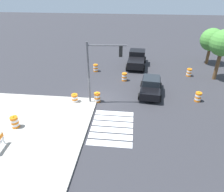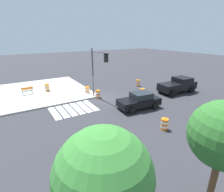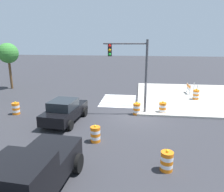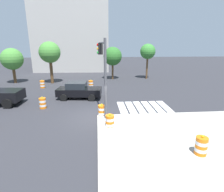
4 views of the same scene
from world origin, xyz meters
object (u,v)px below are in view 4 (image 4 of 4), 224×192
Objects in this scene: traffic_light_pole at (103,63)px; street_tree_streetside_far at (12,59)px; traffic_barrel_far_curb at (102,111)px; street_tree_streetside_mid at (148,52)px; traffic_barrel_lane_center at (42,84)px; traffic_barrel_near_corner at (91,84)px; street_tree_corner_lot at (113,56)px; traffic_barrel_on_sidewalk at (201,146)px; sports_car at (79,90)px; street_tree_streetside_near at (50,53)px; traffic_barrel_median_far at (43,103)px; traffic_barrel_crosswalk_end at (110,122)px.

traffic_light_pole reaches higher than street_tree_streetside_far.
traffic_barrel_far_curb is 16.84m from street_tree_streetside_mid.
street_tree_streetside_far is (-11.65, 13.09, 2.77)m from traffic_barrel_far_curb.
traffic_barrel_far_curb and traffic_barrel_lane_center have the same top height.
traffic_barrel_far_curb is 12.03m from traffic_barrel_lane_center.
street_tree_streetside_far reaches higher than traffic_barrel_near_corner.
street_tree_streetside_mid is at bearing -0.27° from street_tree_corner_lot.
traffic_barrel_far_curb is at bearing 130.21° from traffic_barrel_on_sidewalk.
sports_car is 6.84m from traffic_barrel_lane_center.
traffic_light_pole is (2.30, -4.48, 3.10)m from sports_car.
traffic_barrel_on_sidewalk is at bearing -58.27° from street_tree_streetside_near.
traffic_barrel_on_sidewalk is 24.81m from street_tree_streetside_far.
street_tree_corner_lot reaches higher than street_tree_streetside_far.
sports_car is 4.38× the size of traffic_barrel_median_far.
street_tree_streetside_far is (-6.72, 10.85, 2.77)m from traffic_barrel_median_far.
traffic_barrel_median_far is (-3.83, -7.05, 0.00)m from traffic_barrel_near_corner.
traffic_barrel_lane_center is at bearing -35.93° from street_tree_streetside_far.
traffic_barrel_median_far is at bearing 155.57° from traffic_barrel_far_curb.
street_tree_streetside_mid is at bearing 19.16° from traffic_barrel_lane_center.
sports_car is 3.92m from traffic_barrel_median_far.
street_tree_streetside_mid is (9.47, 9.76, 3.25)m from sports_car.
traffic_barrel_near_corner is at bearing -19.80° from street_tree_streetside_far.
traffic_barrel_crosswalk_end is (1.56, -11.29, 0.00)m from traffic_barrel_near_corner.
traffic_barrel_on_sidewalk is at bearing -57.03° from sports_car.
street_tree_streetside_near is at bearing 149.38° from traffic_barrel_near_corner.
traffic_barrel_on_sidewalk is 0.22× the size of street_tree_streetside_far.
traffic_light_pole is 14.39m from street_tree_corner_lot.
traffic_barrel_lane_center is at bearing 175.57° from traffic_barrel_near_corner.
traffic_barrel_far_curb is 15.20m from street_tree_corner_lot.
street_tree_streetside_far is at bearing -175.03° from street_tree_streetside_mid.
street_tree_streetside_far is at bearing 160.20° from traffic_barrel_near_corner.
street_tree_streetside_near is (0.57, 2.72, 3.64)m from traffic_barrel_lane_center.
sports_car is at bearing -40.50° from street_tree_streetside_far.
street_tree_streetside_near is at bearing 117.44° from traffic_barrel_far_curb.
traffic_barrel_lane_center is (-5.95, 0.46, 0.00)m from traffic_barrel_near_corner.
street_tree_corner_lot is at bearing 97.26° from traffic_barrel_on_sidewalk.
street_tree_streetside_near is (-6.62, 11.97, 0.18)m from traffic_light_pole.
street_tree_streetside_near reaches higher than traffic_barrel_crosswalk_end.
traffic_barrel_median_far is at bearing -118.50° from traffic_barrel_near_corner.
street_tree_streetside_far is (-12.11, 15.09, 2.77)m from traffic_barrel_crosswalk_end.
street_tree_streetside_mid is (2.69, 20.20, 3.46)m from traffic_barrel_on_sidewalk.
traffic_barrel_far_curb is (1.10, -9.29, 0.00)m from traffic_barrel_near_corner.
sports_car is 0.93× the size of street_tree_corner_lot.
traffic_barrel_crosswalk_end is at bearing -57.44° from traffic_barrel_lane_center.
street_tree_streetside_near is 1.06× the size of street_tree_streetside_mid.
traffic_barrel_on_sidewalk reaches higher than traffic_barrel_median_far.
street_tree_streetside_far is at bearing 131.24° from traffic_barrel_on_sidewalk.
traffic_barrel_crosswalk_end is (2.62, -6.98, -0.36)m from sports_car.
traffic_barrel_on_sidewalk is (6.77, -10.44, -0.21)m from sports_car.
traffic_barrel_near_corner is at bearing 97.87° from traffic_barrel_crosswalk_end.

